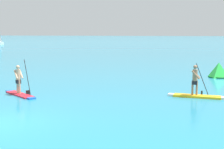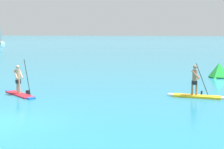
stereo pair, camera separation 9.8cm
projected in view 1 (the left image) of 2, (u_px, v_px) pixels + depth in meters
paddleboarder_mid_center at (19, 87)px, 18.85m from camera, size 2.62×2.25×2.04m
paddleboarder_far_right at (197, 91)px, 18.23m from camera, size 3.13×1.02×1.84m
race_marker_buoy at (219, 71)px, 25.96m from camera, size 1.71×1.71×1.15m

